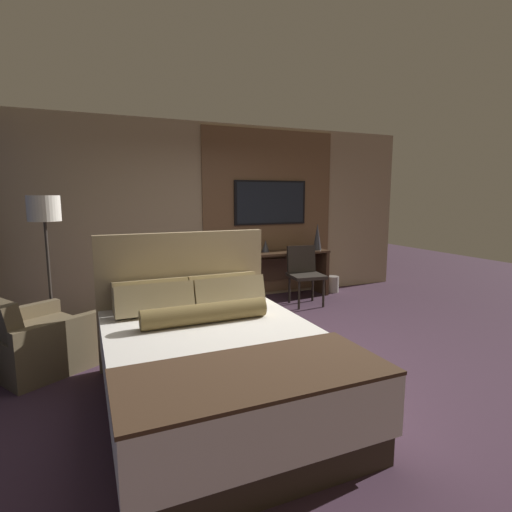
% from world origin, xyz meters
% --- Properties ---
extents(ground_plane, '(16.00, 16.00, 0.00)m').
position_xyz_m(ground_plane, '(0.00, 0.00, 0.00)').
color(ground_plane, '#3D2838').
extents(wall_back_tv_panel, '(7.20, 0.09, 2.80)m').
position_xyz_m(wall_back_tv_panel, '(0.14, 2.59, 1.40)').
color(wall_back_tv_panel, tan).
rests_on(wall_back_tv_panel, ground_plane).
extents(bed, '(1.69, 2.26, 1.33)m').
position_xyz_m(bed, '(-0.93, -0.57, 0.37)').
color(bed, '#33281E').
rests_on(bed, ground_plane).
extents(desk, '(1.81, 0.45, 0.78)m').
position_xyz_m(desk, '(1.04, 2.34, 0.52)').
color(desk, '#422D1E').
rests_on(desk, ground_plane).
extents(tv, '(1.28, 0.04, 0.72)m').
position_xyz_m(tv, '(1.04, 2.52, 1.57)').
color(tv, black).
extents(desk_chair, '(0.55, 0.55, 0.91)m').
position_xyz_m(desk_chair, '(1.29, 1.82, 0.54)').
color(desk_chair, '#28231E').
rests_on(desk_chair, ground_plane).
extents(armchair_by_window, '(1.17, 1.19, 0.78)m').
position_xyz_m(armchair_by_window, '(-2.33, 0.79, 0.26)').
color(armchair_by_window, brown).
rests_on(armchair_by_window, ground_plane).
extents(floor_lamp, '(0.34, 0.34, 1.69)m').
position_xyz_m(floor_lamp, '(-2.22, 1.44, 1.42)').
color(floor_lamp, '#282623').
rests_on(floor_lamp, ground_plane).
extents(vase_tall, '(0.14, 0.14, 0.45)m').
position_xyz_m(vase_tall, '(1.78, 2.24, 1.00)').
color(vase_tall, '#333338').
rests_on(vase_tall, desk).
extents(vase_short, '(0.13, 0.13, 0.19)m').
position_xyz_m(vase_short, '(0.88, 2.37, 0.87)').
color(vase_short, '#333338').
rests_on(vase_short, desk).
extents(book, '(0.23, 0.16, 0.03)m').
position_xyz_m(book, '(0.34, 2.26, 0.79)').
color(book, navy).
rests_on(book, desk).
extents(waste_bin, '(0.22, 0.22, 0.28)m').
position_xyz_m(waste_bin, '(2.14, 2.28, 0.14)').
color(waste_bin, gray).
rests_on(waste_bin, ground_plane).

